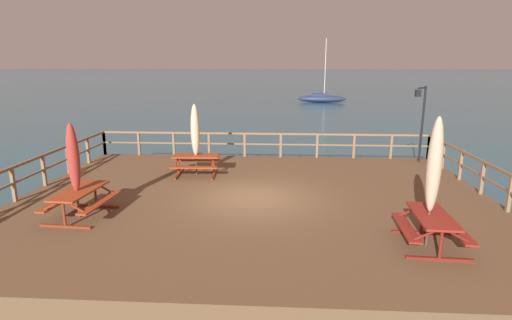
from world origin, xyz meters
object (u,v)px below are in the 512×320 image
(patio_umbrella_tall_back_left, at_px, (434,166))
(sailboat_distant, at_px, (322,98))
(patio_umbrella_tall_front, at_px, (195,130))
(picnic_table_mid_right, at_px, (80,197))
(picnic_table_back_left, at_px, (196,161))
(patio_umbrella_short_front, at_px, (73,158))
(lamp_post_hooked, at_px, (421,113))
(picnic_table_front_left, at_px, (432,224))

(patio_umbrella_tall_back_left, xyz_separation_m, sailboat_distant, (1.68, 42.99, -2.17))
(patio_umbrella_tall_front, bearing_deg, patio_umbrella_tall_back_left, -41.15)
(picnic_table_mid_right, height_order, picnic_table_back_left, same)
(patio_umbrella_tall_front, height_order, sailboat_distant, sailboat_distant)
(picnic_table_back_left, xyz_separation_m, patio_umbrella_tall_front, (0.00, -0.00, 1.14))
(sailboat_distant, bearing_deg, picnic_table_mid_right, -104.12)
(picnic_table_mid_right, height_order, patio_umbrella_tall_back_left, patio_umbrella_tall_back_left)
(picnic_table_back_left, xyz_separation_m, patio_umbrella_short_front, (-2.33, -4.45, 1.10))
(picnic_table_mid_right, distance_m, patio_umbrella_tall_back_left, 9.00)
(picnic_table_back_left, xyz_separation_m, patio_umbrella_tall_back_left, (6.53, -5.70, 1.36))
(patio_umbrella_short_front, distance_m, sailboat_distant, 43.08)
(patio_umbrella_short_front, relative_size, lamp_post_hooked, 0.81)
(picnic_table_mid_right, distance_m, patio_umbrella_tall_front, 5.08)
(picnic_table_back_left, xyz_separation_m, sailboat_distant, (8.21, 37.28, -0.81))
(picnic_table_front_left, relative_size, sailboat_distant, 0.24)
(patio_umbrella_short_front, relative_size, patio_umbrella_tall_front, 0.98)
(picnic_table_mid_right, relative_size, lamp_post_hooked, 0.63)
(patio_umbrella_tall_back_left, bearing_deg, patio_umbrella_tall_front, 138.85)
(picnic_table_mid_right, relative_size, sailboat_distant, 0.26)
(patio_umbrella_short_front, bearing_deg, patio_umbrella_tall_back_left, -8.08)
(patio_umbrella_tall_back_left, bearing_deg, patio_umbrella_short_front, 171.92)
(patio_umbrella_tall_front, bearing_deg, picnic_table_back_left, 143.24)
(picnic_table_back_left, distance_m, patio_umbrella_tall_front, 1.14)
(patio_umbrella_short_front, distance_m, patio_umbrella_tall_back_left, 8.94)
(picnic_table_back_left, relative_size, patio_umbrella_tall_front, 0.66)
(picnic_table_front_left, distance_m, patio_umbrella_tall_back_left, 1.36)
(picnic_table_mid_right, height_order, sailboat_distant, sailboat_distant)
(patio_umbrella_tall_back_left, height_order, sailboat_distant, sailboat_distant)
(patio_umbrella_tall_front, xyz_separation_m, sailboat_distant, (8.21, 37.29, -1.96))
(picnic_table_mid_right, relative_size, patio_umbrella_short_front, 0.77)
(lamp_post_hooked, xyz_separation_m, sailboat_distant, (-0.68, 34.78, -2.37))
(lamp_post_hooked, bearing_deg, patio_umbrella_short_front, -148.21)
(picnic_table_back_left, distance_m, patio_umbrella_tall_back_left, 8.77)
(patio_umbrella_tall_front, height_order, lamp_post_hooked, lamp_post_hooked)
(patio_umbrella_tall_front, distance_m, patio_umbrella_tall_back_left, 8.66)
(picnic_table_mid_right, height_order, patio_umbrella_short_front, patio_umbrella_short_front)
(lamp_post_hooked, distance_m, sailboat_distant, 34.87)
(picnic_table_mid_right, relative_size, patio_umbrella_tall_back_left, 0.67)
(patio_umbrella_tall_back_left, relative_size, lamp_post_hooked, 0.94)
(picnic_table_mid_right, relative_size, patio_umbrella_tall_front, 0.75)
(patio_umbrella_tall_back_left, distance_m, lamp_post_hooked, 8.54)
(picnic_table_mid_right, bearing_deg, patio_umbrella_tall_front, 62.55)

